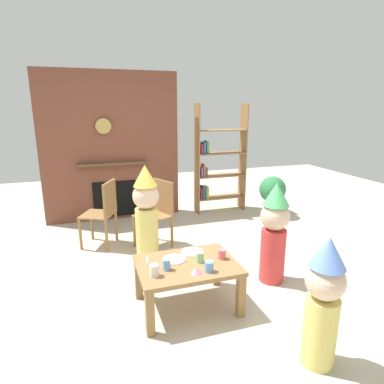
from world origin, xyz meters
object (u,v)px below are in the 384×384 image
at_px(child_with_cone_hat, 323,299).
at_px(potted_plant_tall, 272,192).
at_px(coffee_table, 187,271).
at_px(paper_cup_far_right, 167,265).
at_px(paper_plate_rear, 192,252).
at_px(child_in_pink, 274,230).
at_px(paper_cup_far_left, 222,254).
at_px(paper_cup_center, 209,267).
at_px(paper_plate_front, 174,259).
at_px(bookshelf, 217,164).
at_px(dining_chair_middle, 158,210).
at_px(paper_cup_near_left, 154,270).
at_px(dining_chair_left, 104,210).
at_px(paper_cup_near_right, 200,257).
at_px(child_by_the_chairs, 146,209).
at_px(birthday_cake_slice, 197,270).

height_order(child_with_cone_hat, potted_plant_tall, child_with_cone_hat).
bearing_deg(coffee_table, paper_cup_far_right, -164.33).
distance_m(coffee_table, child_with_cone_hat, 1.21).
height_order(paper_plate_rear, child_in_pink, child_in_pink).
relative_size(paper_cup_far_left, child_in_pink, 0.08).
relative_size(paper_cup_center, paper_plate_front, 0.44).
bearing_deg(child_with_cone_hat, paper_cup_far_right, 8.99).
bearing_deg(paper_plate_rear, paper_cup_center, -87.44).
relative_size(bookshelf, paper_plate_rear, 8.77).
distance_m(dining_chair_middle, potted_plant_tall, 2.22).
distance_m(paper_plate_front, child_in_pink, 1.13).
xyz_separation_m(paper_cup_near_left, child_in_pink, (1.35, 0.31, 0.08)).
bearing_deg(paper_plate_rear, dining_chair_left, 116.91).
relative_size(child_in_pink, dining_chair_left, 1.22).
height_order(coffee_table, paper_cup_near_right, paper_cup_near_right).
bearing_deg(dining_chair_middle, paper_cup_far_left, 76.71).
distance_m(paper_cup_far_right, child_by_the_chairs, 1.27).
height_order(birthday_cake_slice, dining_chair_middle, dining_chair_middle).
relative_size(child_with_cone_hat, potted_plant_tall, 1.44).
bearing_deg(paper_cup_near_right, birthday_cake_slice, -116.69).
relative_size(child_with_cone_hat, child_by_the_chairs, 0.85).
xyz_separation_m(paper_cup_near_left, paper_plate_rear, (0.45, 0.34, -0.05)).
bearing_deg(child_with_cone_hat, paper_cup_far_left, -15.33).
bearing_deg(bookshelf, dining_chair_middle, -138.15).
distance_m(paper_cup_near_right, paper_cup_center, 0.20).
height_order(coffee_table, paper_cup_near_left, paper_cup_near_left).
xyz_separation_m(coffee_table, paper_plate_rear, (0.12, 0.21, 0.08)).
relative_size(paper_cup_far_right, child_with_cone_hat, 0.10).
bearing_deg(dining_chair_left, paper_cup_near_right, 139.51).
bearing_deg(paper_plate_front, dining_chair_middle, 83.82).
bearing_deg(child_by_the_chairs, paper_cup_center, 4.38).
xyz_separation_m(paper_cup_center, child_in_pink, (0.88, 0.38, 0.09)).
bearing_deg(paper_plate_front, potted_plant_tall, 41.13).
xyz_separation_m(bookshelf, paper_cup_near_left, (-1.71, -2.80, -0.37)).
relative_size(paper_cup_near_left, dining_chair_middle, 0.12).
bearing_deg(paper_cup_near_right, coffee_table, 176.00).
bearing_deg(paper_cup_near_right, potted_plant_tall, 45.53).
height_order(paper_plate_rear, dining_chair_left, dining_chair_left).
distance_m(coffee_table, paper_cup_far_right, 0.25).
bearing_deg(paper_plate_front, paper_cup_center, -52.65).
bearing_deg(child_in_pink, paper_cup_far_right, 0.99).
xyz_separation_m(paper_plate_front, child_with_cone_hat, (0.80, -1.07, 0.08)).
bearing_deg(paper_plate_rear, child_in_pink, -1.79).
xyz_separation_m(paper_cup_far_left, paper_plate_front, (-0.44, 0.11, -0.04)).
relative_size(child_in_pink, dining_chair_middle, 1.22).
distance_m(dining_chair_left, dining_chair_middle, 0.72).
height_order(child_by_the_chairs, potted_plant_tall, child_by_the_chairs).
bearing_deg(paper_cup_center, paper_plate_rear, 92.56).
height_order(paper_cup_near_left, paper_plate_rear, paper_cup_near_left).
relative_size(paper_plate_rear, child_by_the_chairs, 0.18).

